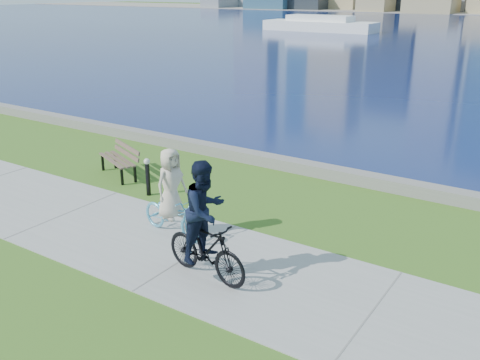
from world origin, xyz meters
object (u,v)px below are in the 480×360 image
object	(u,v)px
park_bench	(121,158)
cyclist_man	(205,231)
cyclist_woman	(172,204)
bollard_lamp	(148,174)

from	to	relation	value
park_bench	cyclist_man	world-z (taller)	cyclist_man
park_bench	cyclist_man	distance (m)	6.78
park_bench	cyclist_man	size ratio (longest dim) A/B	0.79
cyclist_woman	cyclist_man	xyz separation A→B (m)	(1.81, -1.14, 0.24)
park_bench	cyclist_man	bearing A→B (deg)	-7.94
bollard_lamp	cyclist_man	bearing A→B (deg)	-33.97
cyclist_man	bollard_lamp	bearing A→B (deg)	63.04
cyclist_woman	cyclist_man	distance (m)	2.15
park_bench	cyclist_woman	world-z (taller)	cyclist_woman
park_bench	cyclist_woman	size ratio (longest dim) A/B	0.92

